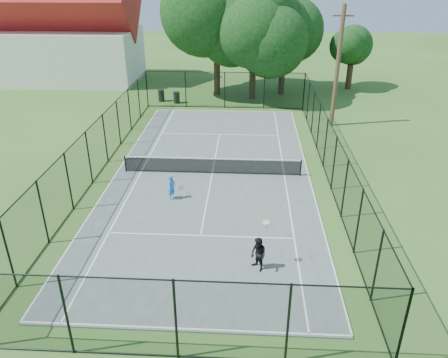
# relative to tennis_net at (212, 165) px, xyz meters

# --- Properties ---
(ground) EXTENTS (120.00, 120.00, 0.00)m
(ground) POSITION_rel_tennis_net_xyz_m (0.00, 0.00, -0.58)
(ground) COLOR #335E20
(tennis_court) EXTENTS (11.00, 24.00, 0.06)m
(tennis_court) POSITION_rel_tennis_net_xyz_m (0.00, 0.00, -0.55)
(tennis_court) COLOR #51605A
(tennis_court) RESTS_ON ground
(tennis_net) EXTENTS (10.08, 0.08, 0.95)m
(tennis_net) POSITION_rel_tennis_net_xyz_m (0.00, 0.00, 0.00)
(tennis_net) COLOR black
(tennis_net) RESTS_ON tennis_court
(fence) EXTENTS (13.10, 26.10, 3.00)m
(fence) POSITION_rel_tennis_net_xyz_m (0.00, 0.00, 0.92)
(fence) COLOR black
(fence) RESTS_ON ground
(tree_near_left) EXTENTS (8.03, 8.03, 10.48)m
(tree_near_left) POSITION_rel_tennis_net_xyz_m (-0.94, 17.21, 5.87)
(tree_near_left) COLOR #332114
(tree_near_left) RESTS_ON ground
(tree_near_mid) EXTENTS (6.91, 6.91, 9.03)m
(tree_near_mid) POSITION_rel_tennis_net_xyz_m (2.29, 16.00, 4.99)
(tree_near_mid) COLOR #332114
(tree_near_mid) RESTS_ON ground
(tree_near_right) EXTENTS (6.05, 6.05, 8.35)m
(tree_near_right) POSITION_rel_tennis_net_xyz_m (4.97, 17.72, 4.73)
(tree_near_right) COLOR #332114
(tree_near_right) RESTS_ON ground
(tree_far_right) EXTENTS (4.02, 4.02, 5.32)m
(tree_far_right) POSITION_rel_tennis_net_xyz_m (11.56, 19.90, 2.70)
(tree_far_right) COLOR #332114
(tree_far_right) RESTS_ON ground
(building) EXTENTS (15.30, 8.15, 11.87)m
(building) POSITION_rel_tennis_net_xyz_m (-17.00, 22.00, 4.35)
(building) COLOR silver
(building) RESTS_ON ground
(trash_bin_left) EXTENTS (0.58, 0.58, 1.02)m
(trash_bin_left) POSITION_rel_tennis_net_xyz_m (-5.66, 14.62, -0.06)
(trash_bin_left) COLOR black
(trash_bin_left) RESTS_ON ground
(trash_bin_right) EXTENTS (0.58, 0.58, 0.97)m
(trash_bin_right) POSITION_rel_tennis_net_xyz_m (-4.23, 14.15, -0.09)
(trash_bin_right) COLOR black
(trash_bin_right) RESTS_ON ground
(utility_pole) EXTENTS (1.40, 0.30, 8.49)m
(utility_pole) POSITION_rel_tennis_net_xyz_m (8.19, 9.00, 3.73)
(utility_pole) COLOR #4C3823
(utility_pole) RESTS_ON ground
(player_blue) EXTENTS (0.82, 0.56, 1.30)m
(player_blue) POSITION_rel_tennis_net_xyz_m (-1.79, -3.07, 0.13)
(player_blue) COLOR blue
(player_blue) RESTS_ON tennis_court
(player_black) EXTENTS (0.95, 0.93, 2.39)m
(player_black) POSITION_rel_tennis_net_xyz_m (2.49, -8.62, 0.20)
(player_black) COLOR black
(player_black) RESTS_ON tennis_court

